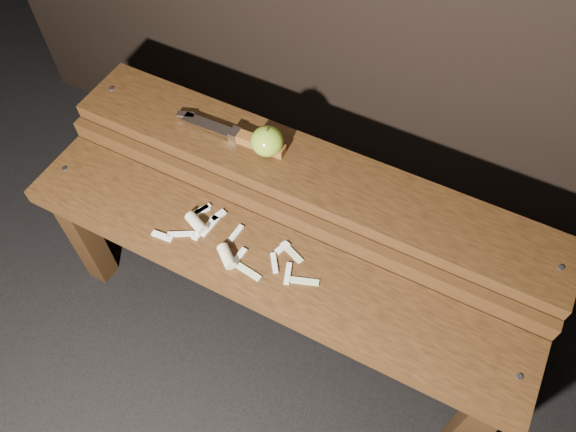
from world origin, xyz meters
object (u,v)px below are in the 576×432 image
at_px(bench_rear_tier, 308,192).
at_px(knife, 247,139).
at_px(apple, 267,141).
at_px(bench_front_tier, 264,279).

relative_size(bench_rear_tier, knife, 4.14).
relative_size(apple, knife, 0.28).
xyz_separation_m(bench_rear_tier, knife, (-0.17, 0.01, 0.10)).
bearing_deg(bench_front_tier, bench_rear_tier, 90.00).
height_order(bench_front_tier, knife, knife).
bearing_deg(bench_rear_tier, knife, 177.98).
height_order(bench_front_tier, apple, apple).
distance_m(bench_rear_tier, knife, 0.19).
relative_size(bench_rear_tier, apple, 15.04).
distance_m(apple, knife, 0.06).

